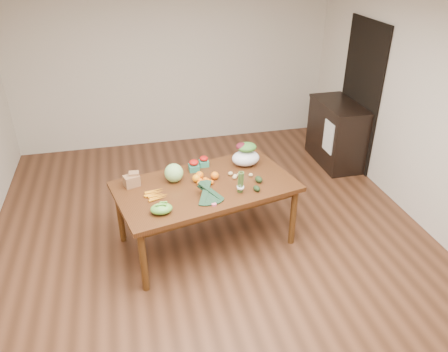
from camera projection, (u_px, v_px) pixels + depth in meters
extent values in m
plane|color=brown|center=(216.00, 249.00, 4.88)|extent=(6.00, 6.00, 0.00)
cube|color=beige|center=(173.00, 61.00, 6.77)|extent=(5.00, 0.02, 2.70)
cube|color=beige|center=(439.00, 116.00, 4.73)|extent=(0.02, 6.00, 2.70)
cube|color=#4E2712|center=(206.00, 214.00, 4.82)|extent=(2.05, 1.42, 0.75)
cube|color=black|center=(360.00, 96.00, 6.23)|extent=(0.02, 1.00, 2.10)
cube|color=black|center=(336.00, 133.00, 6.51)|extent=(0.52, 1.02, 0.94)
cube|color=white|center=(328.00, 137.00, 6.20)|extent=(0.02, 0.28, 0.45)
sphere|color=#9BD279|center=(174.00, 173.00, 4.65)|extent=(0.20, 0.20, 0.20)
sphere|color=orange|center=(196.00, 178.00, 4.67)|extent=(0.09, 0.09, 0.09)
sphere|color=orange|center=(199.00, 175.00, 4.72)|extent=(0.09, 0.09, 0.09)
sphere|color=orange|center=(215.00, 176.00, 4.72)|extent=(0.09, 0.09, 0.09)
ellipsoid|color=#59A437|center=(161.00, 209.00, 4.15)|extent=(0.21, 0.16, 0.10)
ellipsoid|color=tan|center=(235.00, 176.00, 4.76)|extent=(0.05, 0.04, 0.04)
ellipsoid|color=tan|center=(235.00, 177.00, 4.73)|extent=(0.05, 0.04, 0.04)
ellipsoid|color=tan|center=(239.00, 175.00, 4.78)|extent=(0.05, 0.05, 0.04)
ellipsoid|color=tan|center=(231.00, 174.00, 4.80)|extent=(0.05, 0.05, 0.05)
ellipsoid|color=tan|center=(251.00, 175.00, 4.78)|extent=(0.05, 0.04, 0.04)
ellipsoid|color=black|center=(257.00, 188.00, 4.51)|extent=(0.08, 0.10, 0.06)
ellipsoid|color=black|center=(259.00, 179.00, 4.67)|extent=(0.10, 0.12, 0.07)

